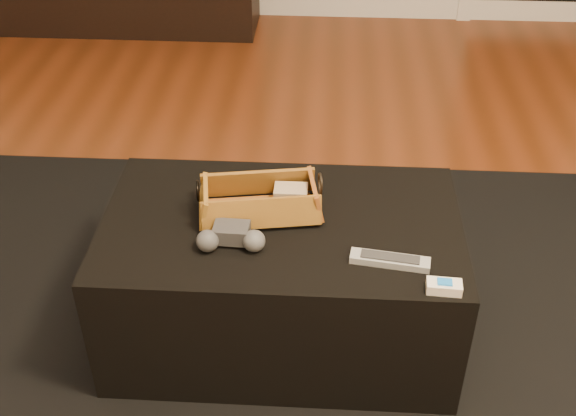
# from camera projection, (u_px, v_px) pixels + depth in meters

# --- Properties ---
(floor) EXTENTS (5.00, 5.50, 0.01)m
(floor) POSITION_uv_depth(u_px,v_px,m) (303.00, 348.00, 2.20)
(floor) COLOR brown
(floor) RESTS_ON ground
(baseboard) EXTENTS (5.00, 0.04, 0.12)m
(baseboard) POSITION_uv_depth(u_px,v_px,m) (322.00, 6.00, 4.37)
(baseboard) COLOR white
(baseboard) RESTS_ON floor
(area_rug) EXTENTS (2.60, 2.00, 0.01)m
(area_rug) POSITION_uv_depth(u_px,v_px,m) (281.00, 342.00, 2.21)
(area_rug) COLOR black
(area_rug) RESTS_ON floor
(ottoman) EXTENTS (1.00, 0.60, 0.42)m
(ottoman) POSITION_uv_depth(u_px,v_px,m) (282.00, 278.00, 2.12)
(ottoman) COLOR black
(ottoman) RESTS_ON area_rug
(tv_remote) EXTENTS (0.18, 0.09, 0.02)m
(tv_remote) POSITION_uv_depth(u_px,v_px,m) (254.00, 210.00, 2.00)
(tv_remote) COLOR black
(tv_remote) RESTS_ON wicker_basket
(cloth_bundle) EXTENTS (0.09, 0.06, 0.05)m
(cloth_bundle) POSITION_uv_depth(u_px,v_px,m) (291.00, 195.00, 2.03)
(cloth_bundle) COLOR tan
(cloth_bundle) RESTS_ON wicker_basket
(wicker_basket) EXTENTS (0.36, 0.23, 0.12)m
(wicker_basket) POSITION_uv_depth(u_px,v_px,m) (260.00, 202.00, 2.00)
(wicker_basket) COLOR #AF6427
(wicker_basket) RESTS_ON ottoman
(game_controller) EXTENTS (0.18, 0.10, 0.06)m
(game_controller) POSITION_uv_depth(u_px,v_px,m) (231.00, 238.00, 1.89)
(game_controller) COLOR #2F2F31
(game_controller) RESTS_ON ottoman
(silver_remote) EXTENTS (0.21, 0.08, 0.02)m
(silver_remote) POSITION_uv_depth(u_px,v_px,m) (390.00, 260.00, 1.85)
(silver_remote) COLOR #A9ACB1
(silver_remote) RESTS_ON ottoman
(cream_gadget) EXTENTS (0.09, 0.05, 0.03)m
(cream_gadget) POSITION_uv_depth(u_px,v_px,m) (444.00, 287.00, 1.76)
(cream_gadget) COLOR white
(cream_gadget) RESTS_ON ottoman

